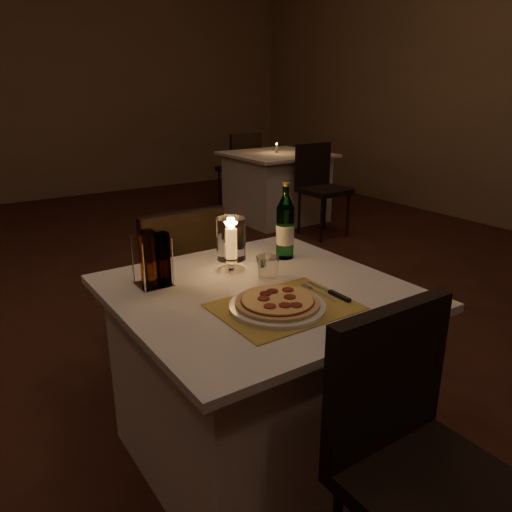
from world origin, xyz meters
TOP-DOWN VIEW (x-y plane):
  - floor at (0.00, 0.00)m, footprint 8.00×10.00m
  - wall_back at (0.00, 5.01)m, footprint 8.00×0.02m
  - main_table at (-0.08, -0.62)m, footprint 1.00×1.00m
  - chair_near at (-0.08, -1.33)m, footprint 0.42×0.42m
  - chair_far at (-0.08, 0.09)m, footprint 0.42×0.42m
  - placemat at (-0.10, -0.80)m, footprint 0.45×0.34m
  - plate at (-0.13, -0.80)m, footprint 0.32×0.32m
  - pizza at (-0.13, -0.80)m, footprint 0.28×0.28m
  - fork at (0.06, -0.77)m, footprint 0.02×0.18m
  - knife at (0.10, -0.83)m, footprint 0.02×0.22m
  - tumbler at (0.00, -0.56)m, footprint 0.09×0.09m
  - water_bottle at (0.21, -0.39)m, footprint 0.08×0.08m
  - hurricane_candle at (-0.07, -0.42)m, footprint 0.11×0.11m
  - cruet_caddy at (-0.39, -0.39)m, footprint 0.12×0.12m
  - neighbor_table_right at (2.24, 2.43)m, footprint 1.00×1.00m
  - neighbor_chair_ra at (2.24, 1.72)m, footprint 0.42×0.42m
  - neighbor_chair_rb at (2.24, 3.15)m, footprint 0.42×0.42m
  - neighbor_candle_right at (2.24, 2.43)m, footprint 0.03×0.03m

SIDE VIEW (x-z plane):
  - floor at x=0.00m, z-range -0.02..0.00m
  - main_table at x=-0.08m, z-range 0.00..0.74m
  - neighbor_table_right at x=2.24m, z-range 0.00..0.74m
  - chair_near at x=-0.08m, z-range 0.10..1.00m
  - chair_far at x=-0.08m, z-range 0.10..1.00m
  - neighbor_chair_ra at x=2.24m, z-range 0.10..1.00m
  - neighbor_chair_rb at x=2.24m, z-range 0.10..1.00m
  - placemat at x=-0.10m, z-range 0.74..0.74m
  - fork at x=0.06m, z-range 0.74..0.75m
  - knife at x=0.10m, z-range 0.74..0.76m
  - plate at x=-0.13m, z-range 0.74..0.76m
  - pizza at x=-0.13m, z-range 0.76..0.78m
  - tumbler at x=0.00m, z-range 0.74..0.83m
  - neighbor_candle_right at x=2.24m, z-range 0.73..0.84m
  - cruet_caddy at x=-0.39m, z-range 0.73..0.94m
  - hurricane_candle at x=-0.07m, z-range 0.76..0.98m
  - water_bottle at x=0.21m, z-range 0.71..1.03m
  - wall_back at x=0.00m, z-range 0.00..3.00m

